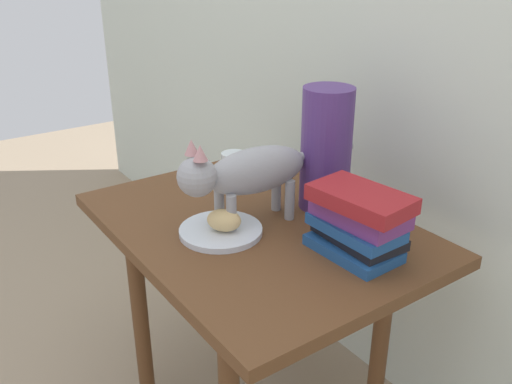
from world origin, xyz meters
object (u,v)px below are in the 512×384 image
(bread_roll, at_px, (224,220))
(green_vase, at_px, (326,149))
(side_table, at_px, (256,253))
(book_stack, at_px, (358,221))
(plate, at_px, (221,231))
(candle_jar, at_px, (234,169))
(cat, at_px, (246,173))

(bread_roll, distance_m, green_vase, 0.32)
(side_table, bearing_deg, book_stack, 21.42)
(side_table, relative_size, green_vase, 2.69)
(plate, height_order, candle_jar, candle_jar)
(plate, bearing_deg, candle_jar, 141.62)
(side_table, xyz_separation_m, candle_jar, (-0.24, 0.10, 0.12))
(plate, relative_size, cat, 0.40)
(bread_roll, relative_size, green_vase, 0.26)
(bread_roll, distance_m, candle_jar, 0.32)
(side_table, height_order, bread_roll, bread_roll)
(plate, distance_m, cat, 0.15)
(bread_roll, xyz_separation_m, cat, (-0.02, 0.07, 0.09))
(side_table, bearing_deg, plate, -88.33)
(cat, height_order, green_vase, green_vase)
(plate, bearing_deg, green_vase, 86.34)
(book_stack, height_order, green_vase, green_vase)
(green_vase, bearing_deg, plate, -93.66)
(plate, xyz_separation_m, book_stack, (0.24, 0.19, 0.07))
(side_table, height_order, candle_jar, candle_jar)
(side_table, distance_m, green_vase, 0.31)
(candle_jar, bearing_deg, bread_roll, -37.10)
(green_vase, bearing_deg, cat, -97.52)
(green_vase, bearing_deg, candle_jar, -159.54)
(candle_jar, bearing_deg, green_vase, 20.46)
(plate, xyz_separation_m, green_vase, (0.02, 0.30, 0.15))
(bread_roll, height_order, candle_jar, candle_jar)
(cat, xyz_separation_m, book_stack, (0.25, 0.12, -0.06))
(plate, bearing_deg, bread_roll, 13.26)
(bread_roll, relative_size, candle_jar, 0.94)
(cat, relative_size, green_vase, 1.56)
(book_stack, bearing_deg, cat, -154.41)
(green_vase, bearing_deg, side_table, -96.36)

